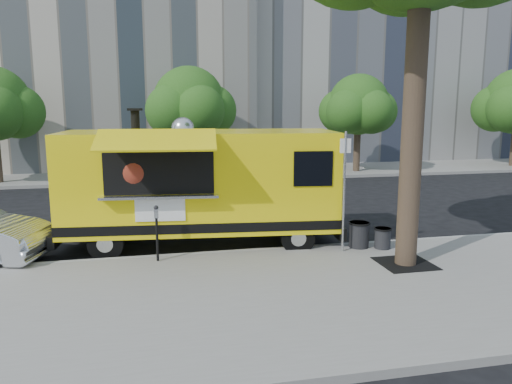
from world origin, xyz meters
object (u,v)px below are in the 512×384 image
Objects in this scene: parking_meter at (157,227)px; far_tree_c at (358,105)px; trash_bin_right at (383,237)px; far_tree_b at (189,103)px; trash_bin_left at (359,234)px; food_truck at (199,183)px; sign_post at (344,185)px.

far_tree_c is at bearing 51.34° from parking_meter.
parking_meter reaches higher than trash_bin_right.
far_tree_b is 14.72m from trash_bin_left.
far_tree_c is (9.00, -0.30, -0.12)m from far_tree_b.
food_truck is (-9.84, -12.23, -1.99)m from far_tree_c.
far_tree_c is 0.69× the size of food_truck.
food_truck reaches higher than parking_meter.
trash_bin_left is (0.55, 0.25, -1.35)m from sign_post.
far_tree_b is 14.48m from parking_meter.
sign_post is (-6.45, -13.95, -1.87)m from far_tree_c.
food_truck is (1.16, 1.52, 0.74)m from parking_meter.
sign_post is 4.64m from parking_meter.
food_truck reaches higher than sign_post.
far_tree_b is at bearing 92.09° from food_truck.
trash_bin_right is at bearing -22.10° from trash_bin_left.
sign_post reaches higher than parking_meter.
food_truck is 11.54× the size of trash_bin_left.
sign_post is at bearing -2.52° from parking_meter.
far_tree_c reaches higher than parking_meter.
parking_meter is at bearing -98.10° from far_tree_b.
food_truck is at bearing -128.82° from far_tree_c.
food_truck is 14.32× the size of trash_bin_right.
trash_bin_left is at bearing -113.29° from far_tree_c.
far_tree_b is at bearing 178.09° from far_tree_c.
parking_meter is 2.03× the size of trash_bin_left.
sign_post is (2.55, -14.25, -1.98)m from far_tree_b.
parking_meter is 2.05m from food_truck.
parking_meter is (-11.00, -13.75, -2.74)m from far_tree_c.
far_tree_b reaches higher than sign_post.
trash_bin_right is at bearing -75.60° from far_tree_b.
sign_post is 1.79m from trash_bin_right.
food_truck is at bearing -93.82° from far_tree_b.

